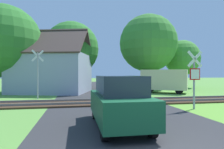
{
  "coord_description": "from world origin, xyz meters",
  "views": [
    {
      "loc": [
        -2.02,
        -4.03,
        1.85
      ],
      "look_at": [
        0.5,
        9.32,
        1.8
      ],
      "focal_mm": 32.0,
      "sensor_mm": 36.0,
      "label": 1
    }
  ],
  "objects_px": {
    "stop_sign_near": "(194,76)",
    "house": "(52,72)",
    "tree_left": "(4,41)",
    "crossing_sign_far": "(38,71)",
    "parked_car": "(119,101)",
    "tree_right": "(148,43)",
    "tree_far": "(182,58)",
    "mail_truck": "(162,80)",
    "tree_center": "(72,49)"
  },
  "relations": [
    {
      "from": "stop_sign_near",
      "to": "house",
      "type": "height_order",
      "value": "house"
    },
    {
      "from": "tree_left",
      "to": "crossing_sign_far",
      "type": "bearing_deg",
      "value": -52.79
    },
    {
      "from": "parked_car",
      "to": "tree_right",
      "type": "bearing_deg",
      "value": 66.22
    },
    {
      "from": "stop_sign_near",
      "to": "tree_left",
      "type": "distance_m",
      "value": 17.2
    },
    {
      "from": "house",
      "to": "tree_far",
      "type": "relative_size",
      "value": 1.33
    },
    {
      "from": "house",
      "to": "tree_far",
      "type": "height_order",
      "value": "tree_far"
    },
    {
      "from": "tree_left",
      "to": "house",
      "type": "bearing_deg",
      "value": 1.33
    },
    {
      "from": "stop_sign_near",
      "to": "mail_truck",
      "type": "distance_m",
      "value": 8.92
    },
    {
      "from": "stop_sign_near",
      "to": "tree_center",
      "type": "height_order",
      "value": "tree_center"
    },
    {
      "from": "mail_truck",
      "to": "tree_right",
      "type": "bearing_deg",
      "value": 26.88
    },
    {
      "from": "house",
      "to": "tree_center",
      "type": "xyz_separation_m",
      "value": [
        1.84,
        2.91,
        2.68
      ]
    },
    {
      "from": "stop_sign_near",
      "to": "house",
      "type": "xyz_separation_m",
      "value": [
        -8.31,
        11.21,
        0.34
      ]
    },
    {
      "from": "tree_far",
      "to": "tree_left",
      "type": "distance_m",
      "value": 21.4
    },
    {
      "from": "crossing_sign_far",
      "to": "house",
      "type": "height_order",
      "value": "house"
    },
    {
      "from": "tree_center",
      "to": "mail_truck",
      "type": "distance_m",
      "value": 10.85
    },
    {
      "from": "house",
      "to": "tree_left",
      "type": "xyz_separation_m",
      "value": [
        -4.42,
        -0.1,
        2.86
      ]
    },
    {
      "from": "tree_far",
      "to": "tree_left",
      "type": "bearing_deg",
      "value": -168.39
    },
    {
      "from": "tree_center",
      "to": "tree_left",
      "type": "distance_m",
      "value": 6.95
    },
    {
      "from": "tree_right",
      "to": "parked_car",
      "type": "bearing_deg",
      "value": -114.14
    },
    {
      "from": "tree_far",
      "to": "tree_right",
      "type": "height_order",
      "value": "tree_right"
    },
    {
      "from": "crossing_sign_far",
      "to": "parked_car",
      "type": "height_order",
      "value": "crossing_sign_far"
    },
    {
      "from": "tree_center",
      "to": "parked_car",
      "type": "xyz_separation_m",
      "value": [
        1.83,
        -16.79,
        -3.85
      ]
    },
    {
      "from": "mail_truck",
      "to": "parked_car",
      "type": "relative_size",
      "value": 1.27
    },
    {
      "from": "mail_truck",
      "to": "tree_left",
      "type": "bearing_deg",
      "value": 113.92
    },
    {
      "from": "crossing_sign_far",
      "to": "tree_far",
      "type": "xyz_separation_m",
      "value": [
        17.02,
        9.48,
        1.93
      ]
    },
    {
      "from": "house",
      "to": "mail_truck",
      "type": "height_order",
      "value": "house"
    },
    {
      "from": "stop_sign_near",
      "to": "tree_center",
      "type": "relative_size",
      "value": 0.39
    },
    {
      "from": "parked_car",
      "to": "crossing_sign_far",
      "type": "bearing_deg",
      "value": 116.17
    },
    {
      "from": "crossing_sign_far",
      "to": "tree_right",
      "type": "distance_m",
      "value": 14.55
    },
    {
      "from": "tree_right",
      "to": "tree_left",
      "type": "relative_size",
      "value": 1.09
    },
    {
      "from": "tree_center",
      "to": "tree_left",
      "type": "height_order",
      "value": "tree_left"
    },
    {
      "from": "tree_right",
      "to": "mail_truck",
      "type": "xyz_separation_m",
      "value": [
        -0.61,
        -5.33,
        -4.38
      ]
    },
    {
      "from": "tree_far",
      "to": "tree_left",
      "type": "xyz_separation_m",
      "value": [
        -20.95,
        -4.3,
        0.92
      ]
    },
    {
      "from": "stop_sign_near",
      "to": "crossing_sign_far",
      "type": "height_order",
      "value": "crossing_sign_far"
    },
    {
      "from": "tree_far",
      "to": "tree_right",
      "type": "distance_m",
      "value": 5.83
    },
    {
      "from": "tree_right",
      "to": "tree_left",
      "type": "height_order",
      "value": "tree_right"
    },
    {
      "from": "crossing_sign_far",
      "to": "parked_car",
      "type": "bearing_deg",
      "value": -75.98
    },
    {
      "from": "tree_far",
      "to": "tree_center",
      "type": "distance_m",
      "value": 14.76
    },
    {
      "from": "tree_right",
      "to": "tree_left",
      "type": "xyz_separation_m",
      "value": [
        -15.54,
        -2.85,
        -0.69
      ]
    },
    {
      "from": "stop_sign_near",
      "to": "tree_far",
      "type": "relative_size",
      "value": 0.48
    },
    {
      "from": "house",
      "to": "tree_left",
      "type": "relative_size",
      "value": 1.02
    },
    {
      "from": "crossing_sign_far",
      "to": "house",
      "type": "distance_m",
      "value": 5.3
    },
    {
      "from": "stop_sign_near",
      "to": "tree_center",
      "type": "bearing_deg",
      "value": -68.37
    },
    {
      "from": "stop_sign_near",
      "to": "parked_car",
      "type": "height_order",
      "value": "stop_sign_near"
    },
    {
      "from": "stop_sign_near",
      "to": "tree_right",
      "type": "bearing_deg",
      "value": -104.37
    },
    {
      "from": "crossing_sign_far",
      "to": "tree_left",
      "type": "bearing_deg",
      "value": 115.43
    },
    {
      "from": "tree_center",
      "to": "mail_truck",
      "type": "bearing_deg",
      "value": -32.34
    },
    {
      "from": "tree_right",
      "to": "tree_left",
      "type": "bearing_deg",
      "value": -169.6
    },
    {
      "from": "stop_sign_near",
      "to": "house",
      "type": "relative_size",
      "value": 0.36
    },
    {
      "from": "crossing_sign_far",
      "to": "tree_far",
      "type": "height_order",
      "value": "tree_far"
    }
  ]
}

